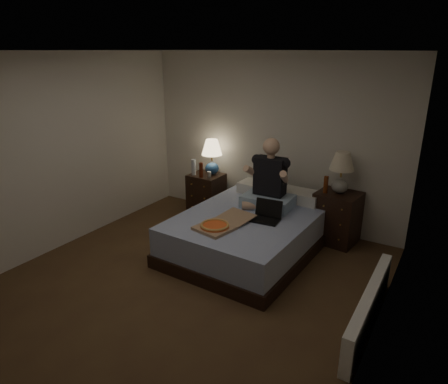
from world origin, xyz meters
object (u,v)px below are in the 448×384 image
Objects in this scene: person at (269,174)px; laptop at (266,212)px; water_bottle at (194,167)px; beer_bottle_right at (326,185)px; lamp_right at (341,173)px; pizza_box at (215,226)px; nightstand_right at (337,217)px; nightstand_left at (206,194)px; bed at (249,233)px; radiator at (369,308)px; soda_can at (209,175)px; lamp_left at (212,157)px; beer_bottle_left at (201,170)px.

laptop is (0.18, -0.45, -0.35)m from person.
water_bottle is 2.10m from beer_bottle_right.
laptop is at bearing -123.06° from lamp_right.
person is at bearing 88.13° from pizza_box.
water_bottle is at bearing -169.15° from nightstand_right.
nightstand_left is 2.10m from nightstand_right.
lamp_right is at bearing 30.07° from person.
person is at bearing 79.54° from bed.
beer_bottle_right is 0.25× the size of person.
radiator is (2.90, -1.58, -0.12)m from nightstand_left.
soda_can is at bearing 152.10° from radiator.
lamp_left is 0.60× the size of person.
beer_bottle_right is 1.66m from pizza_box.
lamp_left reaches higher than nightstand_left.
beer_bottle_left is 1.00× the size of beer_bottle_right.
beer_bottle_right reaches higher than bed.
beer_bottle_right reaches higher than radiator.
nightstand_left is at bearing 34.28° from water_bottle.
lamp_right is at bearing 46.91° from bed.
nightstand_left is at bearing 158.92° from person.
lamp_left is (-1.13, 0.88, 0.67)m from bed.
soda_can is 0.06× the size of radiator.
soda_can is 0.15m from beer_bottle_left.
beer_bottle_right reaches higher than pizza_box.
lamp_right is (2.10, 0.06, 0.66)m from nightstand_left.
beer_bottle_right reaches higher than nightstand_left.
beer_bottle_right is (0.73, 0.79, 0.57)m from bed.
lamp_right is 5.60× the size of soda_can.
lamp_right is 0.95m from person.
bed is 1.62m from water_bottle.
lamp_left is at bearing 144.28° from bed.
soda_can is at bearing -40.36° from nightstand_left.
water_bottle reaches higher than laptop.
beer_bottle_right is at bearing 30.60° from person.
nightstand_left is 1.79m from pizza_box.
water_bottle is at bearing -177.85° from beer_bottle_right.
bed is 1.21m from beer_bottle_right.
laptop is 0.45× the size of pizza_box.
nightstand_right is at bearing 4.20° from water_bottle.
lamp_left is 1.00× the size of lamp_right.
nightstand_right is 1.27× the size of lamp_right.
bed is 1.46m from beer_bottle_left.
lamp_left is 0.33m from water_bottle.
nightstand_left is at bearing -138.66° from lamp_left.
beer_bottle_left is at bearing -167.67° from nightstand_right.
beer_bottle_left is 0.14× the size of radiator.
person reaches higher than beer_bottle_left.
bed is 0.82m from person.
bed is 1.45m from lamp_right.
lamp_right is at bearing 29.99° from beer_bottle_right.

